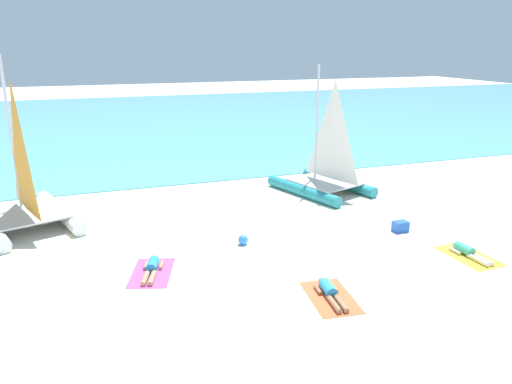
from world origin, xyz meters
The scene contains 12 objects.
ground_plane centered at (0.00, 10.00, 0.00)m, with size 120.00×120.00×0.00m, color silver.
ocean_water centered at (0.00, 30.65, 0.03)m, with size 120.00×40.00×0.05m, color #5BB2C1.
sailboat_teal centered at (4.04, 7.51, 0.81)m, with size 3.80×4.76×5.40m.
sailboat_white centered at (-7.71, 7.23, 0.88)m, with size 4.14×5.18×5.88m.
towel_left centered at (-4.07, 2.08, 0.01)m, with size 1.10×1.90×0.01m, color #D84C99.
sunbather_left centered at (-4.05, 2.14, 0.13)m, with size 0.83×1.54×0.30m.
towel_middle centered at (0.05, -0.84, 0.01)m, with size 1.10×1.90×0.01m, color #EA5933.
sunbather_middle centered at (0.05, -0.78, 0.13)m, with size 0.59×1.57×0.30m.
towel_right centered at (5.20, 0.02, 0.01)m, with size 1.10×1.90×0.01m, color yellow.
sunbather_right centered at (5.20, 0.09, 0.13)m, with size 0.56×1.56×0.30m.
beach_ball centered at (-1.01, 3.16, 0.16)m, with size 0.33×0.33×0.33m, color #337FE5.
cooler_box centered at (4.46, 2.48, 0.18)m, with size 0.50×0.36×0.36m, color blue.
Camera 1 is at (-5.43, -10.73, 6.22)m, focal length 34.32 mm.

